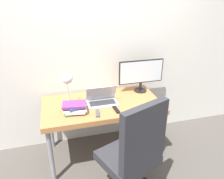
{
  "coord_description": "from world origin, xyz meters",
  "views": [
    {
      "loc": [
        -0.49,
        -1.88,
        1.98
      ],
      "look_at": [
        0.11,
        0.33,
        0.93
      ],
      "focal_mm": 35.0,
      "sensor_mm": 36.0,
      "label": 1
    }
  ],
  "objects_px": {
    "desk_lamp": "(67,83)",
    "office_chair": "(134,151)",
    "laptop": "(102,100)",
    "book_stack": "(75,108)",
    "monitor": "(141,73)"
  },
  "relations": [
    {
      "from": "laptop",
      "to": "monitor",
      "type": "xyz_separation_m",
      "value": [
        0.57,
        0.21,
        0.2
      ]
    },
    {
      "from": "desk_lamp",
      "to": "book_stack",
      "type": "relative_size",
      "value": 1.62
    },
    {
      "from": "desk_lamp",
      "to": "laptop",
      "type": "bearing_deg",
      "value": 10.67
    },
    {
      "from": "desk_lamp",
      "to": "office_chair",
      "type": "distance_m",
      "value": 0.98
    },
    {
      "from": "office_chair",
      "to": "book_stack",
      "type": "relative_size",
      "value": 4.14
    },
    {
      "from": "monitor",
      "to": "desk_lamp",
      "type": "height_order",
      "value": "desk_lamp"
    },
    {
      "from": "laptop",
      "to": "book_stack",
      "type": "bearing_deg",
      "value": -157.72
    },
    {
      "from": "monitor",
      "to": "desk_lamp",
      "type": "xyz_separation_m",
      "value": [
        -0.95,
        -0.29,
        0.09
      ]
    },
    {
      "from": "desk_lamp",
      "to": "monitor",
      "type": "bearing_deg",
      "value": 16.64
    },
    {
      "from": "laptop",
      "to": "book_stack",
      "type": "distance_m",
      "value": 0.36
    },
    {
      "from": "laptop",
      "to": "desk_lamp",
      "type": "height_order",
      "value": "desk_lamp"
    },
    {
      "from": "monitor",
      "to": "office_chair",
      "type": "bearing_deg",
      "value": -114.24
    },
    {
      "from": "desk_lamp",
      "to": "office_chair",
      "type": "height_order",
      "value": "desk_lamp"
    },
    {
      "from": "laptop",
      "to": "desk_lamp",
      "type": "relative_size",
      "value": 0.79
    },
    {
      "from": "book_stack",
      "to": "monitor",
      "type": "bearing_deg",
      "value": 21.18
    }
  ]
}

